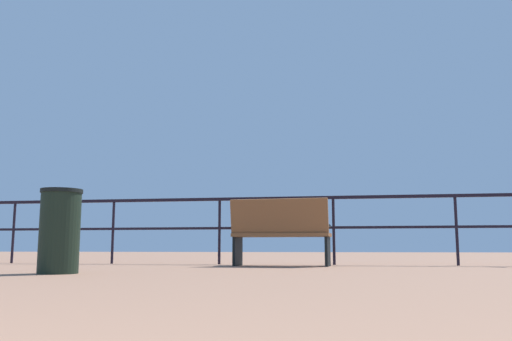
{
  "coord_description": "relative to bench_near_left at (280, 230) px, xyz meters",
  "views": [
    {
      "loc": [
        1.13,
        0.76,
        0.27
      ],
      "look_at": [
        -0.23,
        8.75,
        1.43
      ],
      "focal_mm": 37.62,
      "sensor_mm": 36.0,
      "label": 1
    }
  ],
  "objects": [
    {
      "name": "bench_near_left",
      "position": [
        0.0,
        0.0,
        0.0
      ],
      "size": [
        1.45,
        0.74,
        0.96
      ],
      "color": "brown",
      "rests_on": "ground_plane"
    },
    {
      "name": "trash_bin",
      "position": [
        -2.01,
        -2.54,
        -0.07
      ],
      "size": [
        0.43,
        0.43,
        0.88
      ],
      "color": "black",
      "rests_on": "ground_plane"
    },
    {
      "name": "pier_railing",
      "position": [
        -0.17,
        0.73,
        0.27
      ],
      "size": [
        23.87,
        0.05,
        1.07
      ],
      "color": "black",
      "rests_on": "ground_plane"
    }
  ]
}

